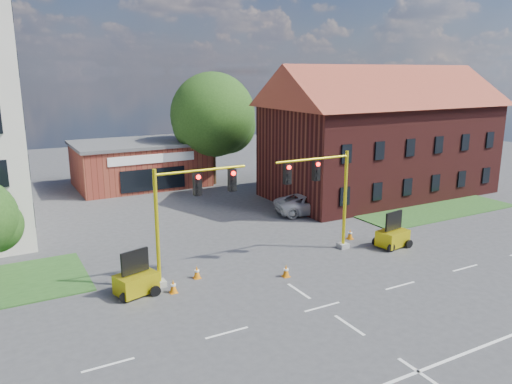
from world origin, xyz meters
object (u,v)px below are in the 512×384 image
Objects in this scene: trailer_west at (136,281)px; pickup_white at (311,203)px; signal_mast_east at (324,191)px; trailer_east at (393,236)px; signal_mast_west at (187,209)px.

pickup_white is at bearing 9.60° from trailer_west.
signal_mast_east is 2.81× the size of trailer_east.
signal_mast_west is at bearing 180.00° from signal_mast_east.
trailer_east is at bearing -16.22° from signal_mast_east.
signal_mast_west is 2.78× the size of trailer_west.
signal_mast_west is at bearing -9.70° from trailer_west.
signal_mast_east is 12.12m from trailer_west.
pickup_white is (-0.09, 8.87, 0.10)m from trailer_east.
signal_mast_east is (8.71, 0.00, 0.00)m from signal_mast_west.
trailer_east is at bearing -5.69° from signal_mast_west.
signal_mast_west reaches higher than trailer_west.
signal_mast_west is 15.49m from pickup_white.
trailer_west is 16.24m from trailer_east.
signal_mast_west is 8.71m from signal_mast_east.
signal_mast_west and signal_mast_east have the same top height.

